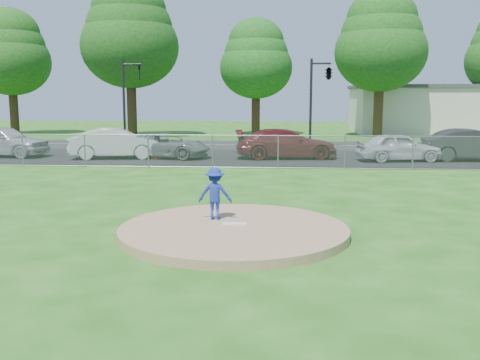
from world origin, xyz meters
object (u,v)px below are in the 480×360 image
object	(u,v)px
tree_right	(381,41)
parked_car_pearl	(399,147)
pitcher	(215,194)
parked_car_white	(117,143)
traffic_signal_center	(327,75)
traffic_signal_left	(127,95)
parked_car_gray	(166,146)
tree_left	(130,34)
traffic_cone	(155,152)
parked_car_charcoal	(473,145)
commercial_building	(444,109)
parked_car_silver	(2,141)
parked_car_darkred	(286,144)
tree_far_left	(10,52)
tree_center	(256,58)

from	to	relation	value
tree_right	parked_car_pearl	bearing A→B (deg)	-96.50
pitcher	parked_car_white	xyz separation A→B (m)	(-6.98, 14.65, -0.04)
tree_right	traffic_signal_center	size ratio (longest dim) A/B	2.08
traffic_signal_left	parked_car_gray	world-z (taller)	traffic_signal_left
tree_left	traffic_cone	world-z (taller)	tree_left
parked_car_pearl	parked_car_charcoal	world-z (taller)	parked_car_charcoal
commercial_building	pitcher	xyz separation A→B (m)	(-16.53, -37.25, -1.31)
traffic_signal_center	parked_car_white	xyz separation A→B (m)	(-11.48, -6.59, -3.80)
parked_car_silver	parked_car_darkred	xyz separation A→B (m)	(15.43, 0.29, -0.08)
tree_left	parked_car_darkred	world-z (taller)	tree_left
traffic_signal_left	tree_far_left	bearing A→B (deg)	140.27
tree_center	parked_car_gray	world-z (taller)	tree_center
parked_car_silver	parked_car_pearl	size ratio (longest dim) A/B	1.20
parked_car_silver	parked_car_white	size ratio (longest dim) A/B	1.04
traffic_signal_left	parked_car_charcoal	size ratio (longest dim) A/B	1.14
parked_car_darkred	parked_car_charcoal	xyz separation A→B (m)	(9.46, -0.38, 0.03)
tree_far_left	parked_car_darkred	size ratio (longest dim) A/B	2.01
parked_car_white	parked_car_pearl	xyz separation A→B (m)	(14.61, -0.16, -0.08)
tree_right	traffic_cone	bearing A→B (deg)	-130.67
tree_left	parked_car_silver	xyz separation A→B (m)	(-3.02, -15.21, -7.38)
tree_far_left	tree_center	size ratio (longest dim) A/B	1.09
parked_car_white	parked_car_charcoal	xyz separation A→B (m)	(18.39, 0.28, 0.01)
parked_car_gray	parked_car_charcoal	size ratio (longest dim) A/B	0.97
tree_left	parked_car_silver	bearing A→B (deg)	-101.23
traffic_signal_center	parked_car_darkred	xyz separation A→B (m)	(-2.56, -5.93, -3.83)
parked_car_gray	traffic_signal_left	bearing A→B (deg)	41.79
traffic_signal_center	pitcher	xyz separation A→B (m)	(-4.50, -21.25, -3.76)
tree_center	traffic_signal_left	distance (m)	14.63
parked_car_gray	parked_car_pearl	xyz separation A→B (m)	(12.09, -0.55, 0.06)
parked_car_gray	traffic_cone	bearing A→B (deg)	154.34
parked_car_gray	parked_car_charcoal	distance (m)	15.87
parked_car_charcoal	traffic_signal_center	bearing A→B (deg)	47.39
tree_far_left	parked_car_pearl	size ratio (longest dim) A/B	2.56
commercial_building	traffic_signal_left	xyz separation A→B (m)	(-24.76, -16.00, 1.20)
tree_far_left	parked_car_charcoal	bearing A→B (deg)	-27.77
parked_car_white	parked_car_darkred	size ratio (longest dim) A/B	0.91
traffic_signal_center	parked_car_white	size ratio (longest dim) A/B	1.16
parked_car_gray	tree_center	bearing A→B (deg)	-1.89
parked_car_gray	parked_car_charcoal	bearing A→B (deg)	-79.92
tree_right	pitcher	distance (m)	33.37
traffic_signal_center	parked_car_silver	world-z (taller)	traffic_signal_center
traffic_signal_center	parked_car_pearl	world-z (taller)	traffic_signal_center
commercial_building	parked_car_pearl	distance (m)	24.48
parked_car_pearl	tree_center	bearing A→B (deg)	15.03
traffic_signal_center	traffic_cone	world-z (taller)	traffic_signal_center
tree_left	parked_car_darkred	distance (m)	20.79
traffic_signal_center	parked_car_white	distance (m)	13.78
tree_center	parked_car_pearl	xyz separation A→B (m)	(8.09, -18.75, -5.74)
traffic_cone	parked_car_darkred	xyz separation A→B (m)	(6.83, 0.86, 0.38)
traffic_signal_left	parked_car_white	distance (m)	7.18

